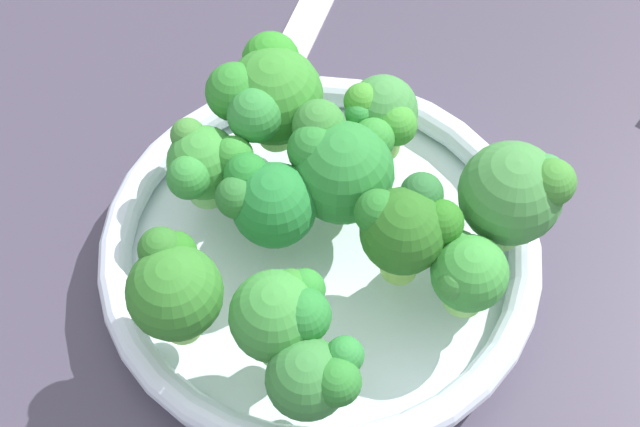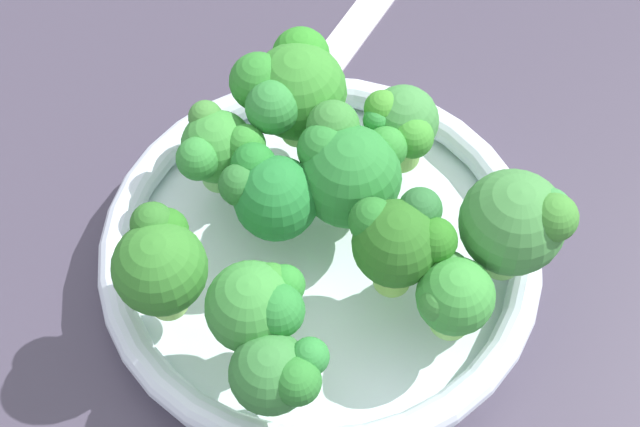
# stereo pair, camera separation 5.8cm
# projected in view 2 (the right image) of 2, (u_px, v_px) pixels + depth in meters

# --- Properties ---
(ground_plane) EXTENTS (1.30, 1.30, 0.03)m
(ground_plane) POSITION_uv_depth(u_px,v_px,m) (388.00, 275.00, 0.65)
(ground_plane) COLOR #413A4C
(bowl) EXTENTS (0.28, 0.28, 0.04)m
(bowl) POSITION_uv_depth(u_px,v_px,m) (320.00, 255.00, 0.63)
(bowl) COLOR white
(bowl) RESTS_ON ground_plane
(broccoli_floret_0) EXTENTS (0.07, 0.08, 0.07)m
(broccoli_floret_0) POSITION_uv_depth(u_px,v_px,m) (291.00, 88.00, 0.62)
(broccoli_floret_0) COLOR #89CE60
(broccoli_floret_0) RESTS_ON bowl
(broccoli_floret_1) EXTENTS (0.07, 0.07, 0.07)m
(broccoli_floret_1) POSITION_uv_depth(u_px,v_px,m) (349.00, 165.00, 0.59)
(broccoli_floret_1) COLOR #79B84F
(broccoli_floret_1) RESTS_ON bowl
(broccoli_floret_2) EXTENTS (0.06, 0.06, 0.07)m
(broccoli_floret_2) POSITION_uv_depth(u_px,v_px,m) (160.00, 263.00, 0.55)
(broccoli_floret_2) COLOR #9FD568
(broccoli_floret_2) RESTS_ON bowl
(broccoli_floret_3) EXTENTS (0.07, 0.06, 0.07)m
(broccoli_floret_3) POSITION_uv_depth(u_px,v_px,m) (398.00, 240.00, 0.56)
(broccoli_floret_3) COLOR #94CC57
(broccoli_floret_3) RESTS_ON bowl
(broccoli_floret_4) EXTENTS (0.06, 0.06, 0.07)m
(broccoli_floret_4) POSITION_uv_depth(u_px,v_px,m) (259.00, 307.00, 0.54)
(broccoli_floret_4) COLOR #8FCE66
(broccoli_floret_4) RESTS_ON bowl
(broccoli_floret_5) EXTENTS (0.05, 0.05, 0.06)m
(broccoli_floret_5) POSITION_uv_depth(u_px,v_px,m) (282.00, 377.00, 0.52)
(broccoli_floret_5) COLOR #8BC660
(broccoli_floret_5) RESTS_ON bowl
(broccoli_floret_6) EXTENTS (0.06, 0.05, 0.06)m
(broccoli_floret_6) POSITION_uv_depth(u_px,v_px,m) (270.00, 194.00, 0.59)
(broccoli_floret_6) COLOR #8DC769
(broccoli_floret_6) RESTS_ON bowl
(broccoli_floret_7) EXTENTS (0.06, 0.06, 0.06)m
(broccoli_floret_7) POSITION_uv_depth(u_px,v_px,m) (218.00, 148.00, 0.61)
(broccoli_floret_7) COLOR #76C260
(broccoli_floret_7) RESTS_ON bowl
(broccoli_floret_8) EXTENTS (0.07, 0.06, 0.08)m
(broccoli_floret_8) POSITION_uv_depth(u_px,v_px,m) (517.00, 223.00, 0.56)
(broccoli_floret_8) COLOR #7AB55D
(broccoli_floret_8) RESTS_ON bowl
(broccoli_floret_9) EXTENTS (0.05, 0.05, 0.06)m
(broccoli_floret_9) POSITION_uv_depth(u_px,v_px,m) (453.00, 295.00, 0.55)
(broccoli_floret_9) COLOR #92D865
(broccoli_floret_9) RESTS_ON bowl
(broccoli_floret_10) EXTENTS (0.05, 0.05, 0.06)m
(broccoli_floret_10) POSITION_uv_depth(u_px,v_px,m) (401.00, 125.00, 0.61)
(broccoli_floret_10) COLOR #80BB4E
(broccoli_floret_10) RESTS_ON bowl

